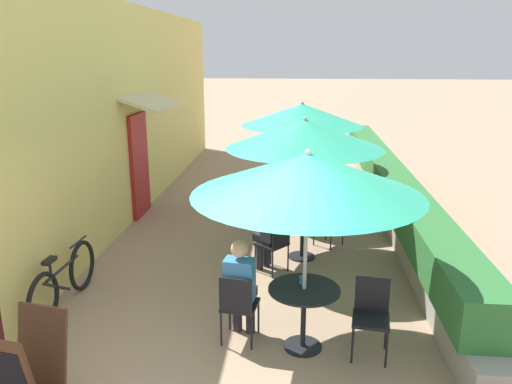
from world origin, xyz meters
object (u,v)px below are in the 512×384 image
(coffee_cup_near, at_px, (302,280))
(menu_board, at_px, (27,373))
(cafe_chair_far_left, at_px, (266,190))
(cafe_chair_near_left, at_px, (238,303))
(seated_patron_mid_left, at_px, (270,229))
(patio_umbrella_far, at_px, (302,115))
(patio_umbrella_near, at_px, (308,174))
(cafe_chair_mid_left, at_px, (276,241))
(coffee_cup_far, at_px, (293,175))
(patio_table_far, at_px, (300,186))
(patio_table_near, at_px, (304,304))
(cafe_chair_near_right, at_px, (371,311))
(seated_patron_near_left, at_px, (241,285))
(coffee_cup_mid, at_px, (303,210))
(patio_table_mid, at_px, (302,226))
(cafe_chair_mid_right, at_px, (326,216))
(bicycle_leaning, at_px, (64,281))
(patio_umbrella_mid, at_px, (305,134))
(cafe_chair_far_right, at_px, (333,186))

(coffee_cup_near, height_order, menu_board, menu_board)
(coffee_cup_near, xyz_separation_m, cafe_chair_far_left, (-0.75, 4.74, -0.28))
(cafe_chair_near_left, relative_size, seated_patron_mid_left, 0.70)
(patio_umbrella_far, relative_size, menu_board, 2.39)
(patio_umbrella_near, xyz_separation_m, cafe_chair_mid_left, (-0.42, 2.00, -1.54))
(cafe_chair_near_left, relative_size, coffee_cup_far, 9.67)
(patio_table_far, bearing_deg, seated_patron_mid_left, -98.48)
(patio_table_near, bearing_deg, seated_patron_mid_left, 103.74)
(cafe_chair_mid_left, height_order, menu_board, menu_board)
(cafe_chair_near_right, xyz_separation_m, seated_patron_mid_left, (-1.25, 2.09, 0.17))
(patio_table_near, xyz_separation_m, cafe_chair_near_right, (0.75, -0.03, -0.04))
(seated_patron_near_left, xyz_separation_m, coffee_cup_mid, (0.73, 2.58, 0.10))
(coffee_cup_far, bearing_deg, coffee_cup_near, -87.92)
(menu_board, bearing_deg, patio_umbrella_far, 80.19)
(patio_table_mid, relative_size, patio_umbrella_far, 0.33)
(cafe_chair_mid_right, bearing_deg, coffee_cup_mid, 2.35)
(cafe_chair_near_left, xyz_separation_m, coffee_cup_mid, (0.75, 2.69, 0.28))
(cafe_chair_near_right, xyz_separation_m, patio_umbrella_far, (-0.80, 5.12, 1.54))
(patio_table_near, xyz_separation_m, bicycle_leaning, (-3.16, 0.69, -0.18))
(patio_umbrella_mid, bearing_deg, patio_table_near, -89.74)
(coffee_cup_far, bearing_deg, menu_board, -109.35)
(cafe_chair_near_left, xyz_separation_m, cafe_chair_mid_left, (0.33, 1.97, 0.00))
(patio_umbrella_far, bearing_deg, seated_patron_mid_left, -98.48)
(patio_umbrella_near, xyz_separation_m, patio_table_mid, (-0.01, 2.62, -1.51))
(patio_umbrella_mid, relative_size, patio_table_far, 3.06)
(coffee_cup_mid, height_order, coffee_cup_far, same)
(coffee_cup_near, height_order, cafe_chair_far_right, cafe_chair_far_right)
(patio_table_near, distance_m, coffee_cup_far, 5.08)
(patio_table_near, height_order, cafe_chair_near_left, cafe_chair_near_left)
(cafe_chair_near_right, bearing_deg, seated_patron_mid_left, -51.05)
(patio_umbrella_near, bearing_deg, cafe_chair_mid_left, 101.83)
(cafe_chair_far_left, relative_size, menu_board, 0.84)
(patio_table_mid, relative_size, cafe_chair_far_left, 0.93)
(cafe_chair_near_right, bearing_deg, cafe_chair_far_left, -64.72)
(coffee_cup_near, relative_size, cafe_chair_mid_right, 0.10)
(seated_patron_near_left, bearing_deg, cafe_chair_mid_left, 88.46)
(cafe_chair_near_right, height_order, cafe_chair_far_left, same)
(cafe_chair_mid_left, relative_size, cafe_chair_far_right, 1.00)
(patio_umbrella_mid, bearing_deg, menu_board, -121.40)
(cafe_chair_mid_right, height_order, cafe_chair_far_left, same)
(patio_table_near, relative_size, patio_table_far, 1.00)
(cafe_chair_mid_right, relative_size, cafe_chair_far_right, 1.00)
(cafe_chair_near_right, relative_size, seated_patron_mid_left, 0.70)
(patio_umbrella_near, distance_m, coffee_cup_mid, 3.00)
(cafe_chair_mid_left, xyz_separation_m, cafe_chair_far_right, (1.07, 3.32, 0.00))
(seated_patron_near_left, distance_m, cafe_chair_near_right, 1.50)
(seated_patron_near_left, xyz_separation_m, patio_umbrella_mid, (0.72, 2.48, 1.37))
(cafe_chair_far_left, bearing_deg, coffee_cup_mid, -82.50)
(patio_table_near, xyz_separation_m, patio_umbrella_mid, (-0.01, 2.62, 1.51))
(patio_umbrella_mid, relative_size, patio_umbrella_far, 1.00)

